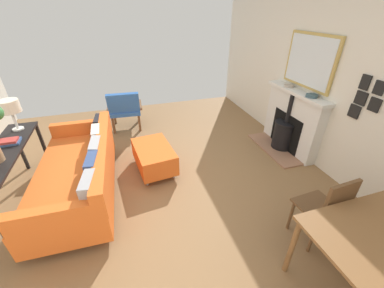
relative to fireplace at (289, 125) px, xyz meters
The scene contains 15 objects.
ground_plane 2.52m from the fireplace, ahead, with size 5.32×6.15×0.01m, color olive.
wall_left 0.90m from the fireplace, 133.37° to the left, with size 0.12×6.15×2.63m, color silver.
fireplace is the anchor object (origin of this frame).
mirror_over_mantel 1.07m from the fireplace, behind, with size 0.04×0.99×0.80m.
mantel_bowl_near 0.67m from the fireplace, 92.30° to the right, with size 0.16×0.16×0.04m.
mantel_bowl_far 0.70m from the fireplace, 91.70° to the left, with size 0.17×0.17×0.04m.
sofa 3.40m from the fireplace, ahead, with size 1.00×2.08×0.79m.
ottoman 2.40m from the fireplace, ahead, with size 0.61×0.88×0.40m.
armchair_accent 3.15m from the fireplace, 31.11° to the right, with size 0.71×0.64×0.84m.
console_table 4.17m from the fireplace, ahead, with size 0.38×1.78×0.77m.
table_lamp_near_end 4.24m from the fireplace, ahead, with size 0.26×0.26×0.42m.
book_stack 4.18m from the fireplace, ahead, with size 0.28×0.21×0.06m.
dining_table 2.50m from the fireplace, 68.00° to the left, with size 1.12×0.74×0.73m.
dining_chair_near_fireplace 2.03m from the fireplace, 62.77° to the left, with size 0.42×0.42×0.89m.
photo_gallery_row 1.33m from the fireplace, 96.31° to the left, with size 0.02×0.35×0.55m.
Camera 1 is at (0.26, 2.82, 2.26)m, focal length 22.03 mm.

